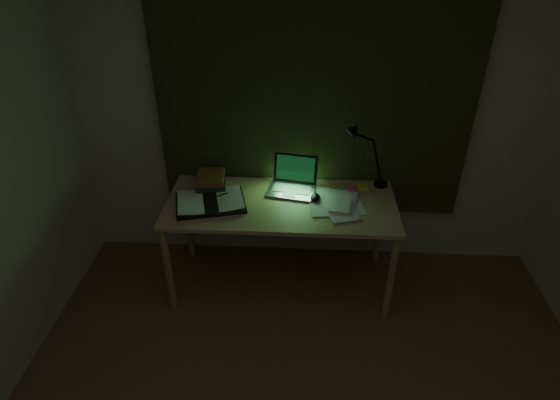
{
  "coord_description": "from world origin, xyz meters",
  "views": [
    {
      "loc": [
        -0.06,
        -1.14,
        2.44
      ],
      "look_at": [
        -0.21,
        1.45,
        0.82
      ],
      "focal_mm": 30.0,
      "sensor_mm": 36.0,
      "label": 1
    }
  ],
  "objects_px": {
    "loose_papers": "(333,204)",
    "desk_lamp": "(385,152)",
    "desk": "(281,245)",
    "book_stack": "(212,181)",
    "open_textbook": "(210,202)",
    "laptop": "(291,178)"
  },
  "relations": [
    {
      "from": "desk",
      "to": "laptop",
      "type": "height_order",
      "value": "laptop"
    },
    {
      "from": "laptop",
      "to": "loose_papers",
      "type": "xyz_separation_m",
      "value": [
        0.29,
        -0.16,
        -0.11
      ]
    },
    {
      "from": "laptop",
      "to": "open_textbook",
      "type": "height_order",
      "value": "laptop"
    },
    {
      "from": "laptop",
      "to": "loose_papers",
      "type": "relative_size",
      "value": 1.13
    },
    {
      "from": "desk",
      "to": "desk_lamp",
      "type": "xyz_separation_m",
      "value": [
        0.71,
        0.28,
        0.63
      ]
    },
    {
      "from": "desk",
      "to": "laptop",
      "type": "bearing_deg",
      "value": 65.9
    },
    {
      "from": "desk_lamp",
      "to": "loose_papers",
      "type": "bearing_deg",
      "value": -151.28
    },
    {
      "from": "desk",
      "to": "desk_lamp",
      "type": "bearing_deg",
      "value": 21.25
    },
    {
      "from": "desk",
      "to": "book_stack",
      "type": "distance_m",
      "value": 0.68
    },
    {
      "from": "open_textbook",
      "to": "desk_lamp",
      "type": "bearing_deg",
      "value": 0.58
    },
    {
      "from": "book_stack",
      "to": "desk_lamp",
      "type": "relative_size",
      "value": 0.47
    },
    {
      "from": "desk",
      "to": "desk_lamp",
      "type": "height_order",
      "value": "desk_lamp"
    },
    {
      "from": "desk",
      "to": "open_textbook",
      "type": "xyz_separation_m",
      "value": [
        -0.48,
        -0.05,
        0.38
      ]
    },
    {
      "from": "laptop",
      "to": "open_textbook",
      "type": "relative_size",
      "value": 0.79
    },
    {
      "from": "laptop",
      "to": "book_stack",
      "type": "relative_size",
      "value": 1.44
    },
    {
      "from": "book_stack",
      "to": "laptop",
      "type": "bearing_deg",
      "value": -4.5
    },
    {
      "from": "desk",
      "to": "laptop",
      "type": "relative_size",
      "value": 4.32
    },
    {
      "from": "book_stack",
      "to": "desk_lamp",
      "type": "height_order",
      "value": "desk_lamp"
    },
    {
      "from": "loose_papers",
      "to": "desk_lamp",
      "type": "xyz_separation_m",
      "value": [
        0.36,
        0.29,
        0.26
      ]
    },
    {
      "from": "book_stack",
      "to": "loose_papers",
      "type": "height_order",
      "value": "book_stack"
    },
    {
      "from": "open_textbook",
      "to": "book_stack",
      "type": "relative_size",
      "value": 1.82
    },
    {
      "from": "desk_lamp",
      "to": "open_textbook",
      "type": "bearing_deg",
      "value": -175.2
    }
  ]
}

